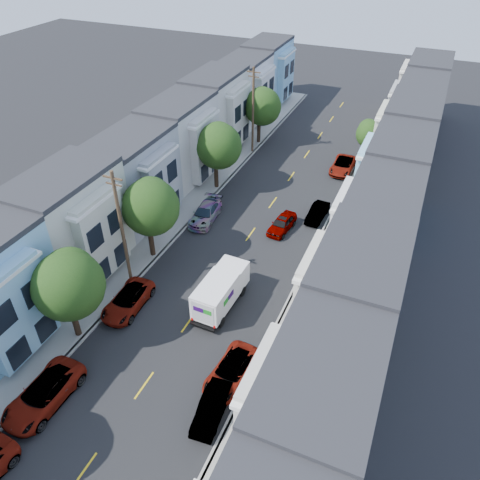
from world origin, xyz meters
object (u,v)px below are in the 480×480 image
object	(u,v)px
tree_b	(68,285)
utility_pole_far	(253,111)
tree_far_r	(369,134)
parked_right_a	(212,408)
lead_sedan	(282,224)
parked_left_d	(205,213)
parked_right_d	(343,166)
parked_left_c	(128,301)
utility_pole_near	(122,231)
tree_c	(150,207)
fedex_truck	(221,290)
parked_left_b	(44,394)
parked_right_b	(231,371)
tree_d	(218,146)
tree_e	(262,107)
parked_right_c	(317,213)

from	to	relation	value
tree_b	utility_pole_far	bearing A→B (deg)	90.00
tree_far_r	parked_right_a	distance (m)	35.75
lead_sedan	parked_left_d	bearing A→B (deg)	-163.65
lead_sedan	parked_right_d	size ratio (longest dim) A/B	0.84
parked_left_c	parked_left_d	size ratio (longest dim) A/B	1.01
utility_pole_near	tree_c	bearing A→B (deg)	90.03
utility_pole_far	parked_left_d	size ratio (longest dim) A/B	2.03
fedex_truck	parked_right_a	bearing A→B (deg)	-66.34
tree_b	fedex_truck	world-z (taller)	tree_b
parked_left_b	parked_right_b	distance (m)	11.57
tree_b	tree_d	size ratio (longest dim) A/B	1.00
tree_b	tree_c	xyz separation A→B (m)	(-0.00, 9.95, 0.19)
tree_d	parked_left_c	world-z (taller)	tree_d
tree_d	tree_c	bearing A→B (deg)	-90.00
tree_b	parked_right_d	xyz separation A→B (m)	(11.20, 31.67, -4.14)
utility_pole_near	parked_left_d	world-z (taller)	utility_pole_near
tree_b	tree_d	xyz separation A→B (m)	(-0.00, 22.73, 0.02)
tree_c	parked_left_b	bearing A→B (deg)	-84.72
tree_e	parked_right_b	distance (m)	36.12
fedex_truck	parked_right_b	xyz separation A→B (m)	(3.47, -5.79, -0.86)
tree_far_r	fedex_truck	size ratio (longest dim) A/B	0.98
tree_d	parked_right_c	bearing A→B (deg)	-7.85
parked_right_c	lead_sedan	bearing A→B (deg)	-125.01
utility_pole_near	parked_left_d	bearing A→B (deg)	82.45
utility_pole_near	parked_right_a	size ratio (longest dim) A/B	2.54
parked_left_c	parked_left_d	world-z (taller)	parked_left_d
tree_e	parked_right_c	size ratio (longest dim) A/B	1.82
tree_d	parked_left_d	distance (m)	7.39
tree_far_r	parked_left_c	size ratio (longest dim) A/B	1.13
tree_c	parked_right_c	bearing A→B (deg)	45.07
utility_pole_near	utility_pole_far	size ratio (longest dim) A/B	1.00
tree_far_r	lead_sedan	xyz separation A→B (m)	(-4.50, -15.54, -3.35)
parked_left_d	parked_right_c	world-z (taller)	parked_left_d
tree_c	parked_left_b	world-z (taller)	tree_c
tree_e	parked_right_c	xyz separation A→B (m)	(11.20, -13.84, -4.08)
tree_d	parked_left_b	size ratio (longest dim) A/B	1.32
lead_sedan	parked_left_b	bearing A→B (deg)	-100.91
parked_left_b	parked_left_d	bearing A→B (deg)	91.32
tree_c	fedex_truck	world-z (taller)	tree_c
lead_sedan	parked_right_a	bearing A→B (deg)	-76.33
tree_c	utility_pole_far	size ratio (longest dim) A/B	0.74
fedex_truck	tree_e	bearing A→B (deg)	107.22
lead_sedan	parked_right_a	world-z (taller)	lead_sedan
parked_right_c	tree_b	bearing A→B (deg)	-114.62
parked_left_d	parked_right_b	world-z (taller)	parked_left_d
parked_left_b	parked_right_d	world-z (taller)	parked_left_b
tree_b	utility_pole_near	xyz separation A→B (m)	(0.00, 6.19, 0.32)
parked_left_b	parked_right_d	xyz separation A→B (m)	(9.80, 36.90, -0.07)
parked_right_a	parked_left_d	bearing A→B (deg)	112.50
parked_left_d	parked_right_c	distance (m)	10.76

